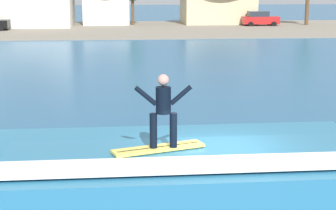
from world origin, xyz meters
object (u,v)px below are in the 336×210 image
(surfer, at_px, (163,107))
(car_far_shore, at_px, (260,19))
(wave_crest, at_px, (180,179))
(house_small_cottage, at_px, (106,0))
(surfboard, at_px, (158,148))

(surfer, height_order, car_far_shore, surfer)
(wave_crest, relative_size, house_small_cottage, 1.26)
(surfer, bearing_deg, surfboard, 154.61)
(car_far_shore, bearing_deg, surfer, -106.88)
(wave_crest, bearing_deg, surfer, -127.70)
(wave_crest, distance_m, surfer, 1.92)
(surfer, distance_m, car_far_shore, 58.02)
(wave_crest, xyz_separation_m, car_far_shore, (16.43, 54.95, 0.19))
(surfboard, height_order, car_far_shore, car_far_shore)
(wave_crest, bearing_deg, car_far_shore, 73.36)
(car_far_shore, xyz_separation_m, house_small_cottage, (-18.76, 4.46, 2.14))
(surfer, relative_size, car_far_shore, 0.36)
(surfboard, height_order, house_small_cottage, house_small_cottage)
(surfboard, distance_m, house_small_cottage, 59.95)
(surfboard, relative_size, surfer, 1.30)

